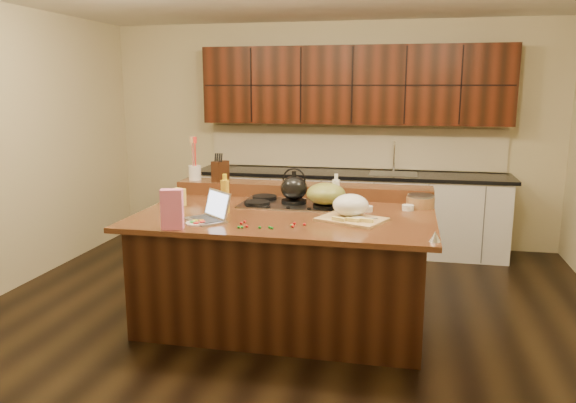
# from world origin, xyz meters

# --- Properties ---
(room) EXTENTS (5.52, 5.02, 2.72)m
(room) POSITION_xyz_m (0.00, 0.00, 1.35)
(room) COLOR black
(room) RESTS_ON ground
(island) EXTENTS (2.40, 1.60, 0.92)m
(island) POSITION_xyz_m (0.00, 0.00, 0.46)
(island) COLOR black
(island) RESTS_ON ground
(back_ledge) EXTENTS (2.40, 0.30, 0.12)m
(back_ledge) POSITION_xyz_m (0.00, 0.70, 0.98)
(back_ledge) COLOR black
(back_ledge) RESTS_ON island
(cooktop) EXTENTS (0.92, 0.52, 0.05)m
(cooktop) POSITION_xyz_m (0.00, 0.30, 0.94)
(cooktop) COLOR gray
(cooktop) RESTS_ON island
(back_counter) EXTENTS (3.70, 0.66, 2.40)m
(back_counter) POSITION_xyz_m (0.30, 2.23, 0.98)
(back_counter) COLOR silver
(back_counter) RESTS_ON ground
(kettle) EXTENTS (0.29, 0.29, 0.21)m
(kettle) POSITION_xyz_m (0.00, 0.30, 1.07)
(kettle) COLOR black
(kettle) RESTS_ON cooktop
(green_bowl) EXTENTS (0.38, 0.38, 0.18)m
(green_bowl) POSITION_xyz_m (0.30, 0.17, 1.06)
(green_bowl) COLOR olive
(green_bowl) RESTS_ON cooktop
(laptop) EXTENTS (0.41, 0.41, 0.23)m
(laptop) POSITION_xyz_m (-0.52, -0.40, 0.98)
(laptop) COLOR #B7B7BC
(laptop) RESTS_ON island
(oil_bottle) EXTENTS (0.08, 0.08, 0.27)m
(oil_bottle) POSITION_xyz_m (-0.49, -0.12, 1.06)
(oil_bottle) COLOR gold
(oil_bottle) RESTS_ON island
(vinegar_bottle) EXTENTS (0.08, 0.08, 0.25)m
(vinegar_bottle) POSITION_xyz_m (0.38, 0.22, 1.04)
(vinegar_bottle) COLOR silver
(vinegar_bottle) RESTS_ON island
(wooden_tray) EXTENTS (0.58, 0.51, 0.20)m
(wooden_tray) POSITION_xyz_m (0.54, -0.14, 1.01)
(wooden_tray) COLOR tan
(wooden_tray) RESTS_ON island
(ramekin_a) EXTENTS (0.11, 0.11, 0.04)m
(ramekin_a) POSITION_xyz_m (0.61, -0.26, 0.94)
(ramekin_a) COLOR white
(ramekin_a) RESTS_ON island
(ramekin_b) EXTENTS (0.11, 0.11, 0.04)m
(ramekin_b) POSITION_xyz_m (0.64, 0.17, 0.94)
(ramekin_b) COLOR white
(ramekin_b) RESTS_ON island
(ramekin_c) EXTENTS (0.11, 0.11, 0.04)m
(ramekin_c) POSITION_xyz_m (0.98, 0.29, 0.94)
(ramekin_c) COLOR white
(ramekin_c) RESTS_ON island
(strainer_bowl) EXTENTS (0.26, 0.26, 0.09)m
(strainer_bowl) POSITION_xyz_m (1.08, 0.43, 0.97)
(strainer_bowl) COLOR #996B3F
(strainer_bowl) RESTS_ON island
(kitchen_timer) EXTENTS (0.10, 0.10, 0.07)m
(kitchen_timer) POSITION_xyz_m (1.16, -0.66, 0.96)
(kitchen_timer) COLOR silver
(kitchen_timer) RESTS_ON island
(pink_bag) EXTENTS (0.17, 0.12, 0.29)m
(pink_bag) POSITION_xyz_m (-0.70, -0.71, 1.07)
(pink_bag) COLOR pink
(pink_bag) RESTS_ON island
(candy_plate) EXTENTS (0.23, 0.23, 0.01)m
(candy_plate) POSITION_xyz_m (-0.57, -0.53, 0.93)
(candy_plate) COLOR white
(candy_plate) RESTS_ON island
(package_box) EXTENTS (0.13, 0.11, 0.15)m
(package_box) POSITION_xyz_m (-0.97, 0.06, 0.99)
(package_box) COLOR #F7D757
(package_box) RESTS_ON island
(utensil_crock) EXTENTS (0.15, 0.15, 0.14)m
(utensil_crock) POSITION_xyz_m (-1.07, 0.70, 1.11)
(utensil_crock) COLOR white
(utensil_crock) RESTS_ON back_ledge
(knife_block) EXTENTS (0.15, 0.18, 0.19)m
(knife_block) POSITION_xyz_m (-0.81, 0.70, 1.14)
(knife_block) COLOR black
(knife_block) RESTS_ON back_ledge
(gumdrop_0) EXTENTS (0.02, 0.02, 0.02)m
(gumdrop_0) POSITION_xyz_m (0.15, -0.40, 0.93)
(gumdrop_0) COLOR red
(gumdrop_0) RESTS_ON island
(gumdrop_1) EXTENTS (0.02, 0.02, 0.02)m
(gumdrop_1) POSITION_xyz_m (-0.23, -0.60, 0.93)
(gumdrop_1) COLOR #198C26
(gumdrop_1) RESTS_ON island
(gumdrop_2) EXTENTS (0.02, 0.02, 0.02)m
(gumdrop_2) POSITION_xyz_m (0.14, -0.45, 0.93)
(gumdrop_2) COLOR red
(gumdrop_2) RESTS_ON island
(gumdrop_3) EXTENTS (0.02, 0.02, 0.02)m
(gumdrop_3) POSITION_xyz_m (-0.08, -0.57, 0.93)
(gumdrop_3) COLOR #198C26
(gumdrop_3) RESTS_ON island
(gumdrop_4) EXTENTS (0.02, 0.02, 0.02)m
(gumdrop_4) POSITION_xyz_m (-0.18, -0.56, 0.93)
(gumdrop_4) COLOR red
(gumdrop_4) RESTS_ON island
(gumdrop_5) EXTENTS (0.02, 0.02, 0.02)m
(gumdrop_5) POSITION_xyz_m (0.01, -0.57, 0.93)
(gumdrop_5) COLOR #198C26
(gumdrop_5) RESTS_ON island
(gumdrop_6) EXTENTS (0.02, 0.02, 0.02)m
(gumdrop_6) POSITION_xyz_m (0.15, -0.49, 0.93)
(gumdrop_6) COLOR red
(gumdrop_6) RESTS_ON island
(gumdrop_7) EXTENTS (0.02, 0.02, 0.02)m
(gumdrop_7) POSITION_xyz_m (-0.01, -0.55, 0.93)
(gumdrop_7) COLOR #198C26
(gumdrop_7) RESTS_ON island
(gumdrop_8) EXTENTS (0.02, 0.02, 0.02)m
(gumdrop_8) POSITION_xyz_m (-0.23, -0.43, 0.93)
(gumdrop_8) COLOR red
(gumdrop_8) RESTS_ON island
(gumdrop_9) EXTENTS (0.02, 0.02, 0.02)m
(gumdrop_9) POSITION_xyz_m (0.14, -0.47, 0.93)
(gumdrop_9) COLOR #198C26
(gumdrop_9) RESTS_ON island
(gumdrop_10) EXTENTS (0.02, 0.02, 0.02)m
(gumdrop_10) POSITION_xyz_m (0.23, -0.42, 0.93)
(gumdrop_10) COLOR red
(gumdrop_10) RESTS_ON island
(gumdrop_11) EXTENTS (0.02, 0.02, 0.02)m
(gumdrop_11) POSITION_xyz_m (-0.21, -0.59, 0.93)
(gumdrop_11) COLOR #198C26
(gumdrop_11) RESTS_ON island
(gumdrop_12) EXTENTS (0.02, 0.02, 0.02)m
(gumdrop_12) POSITION_xyz_m (-0.25, -0.48, 0.93)
(gumdrop_12) COLOR red
(gumdrop_12) RESTS_ON island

